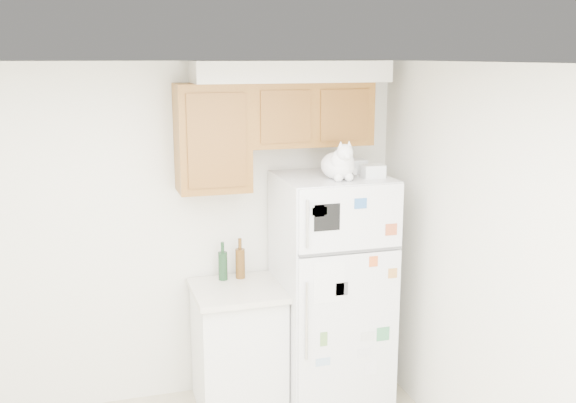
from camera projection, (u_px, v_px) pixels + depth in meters
name	position (u px, v px, depth m)	size (l,w,h in m)	color
room_shell	(195.00, 244.00, 3.16)	(3.84, 4.04, 2.52)	silver
refrigerator	(331.00, 290.00, 4.94)	(0.76, 0.78, 1.70)	white
base_counter	(238.00, 346.00, 4.90)	(0.64, 0.64, 0.92)	white
cat	(339.00, 164.00, 4.62)	(0.27, 0.40, 0.28)	white
storage_box_back	(353.00, 166.00, 4.87)	(0.18, 0.13, 0.10)	white
storage_box_front	(373.00, 171.00, 4.69)	(0.15, 0.11, 0.09)	white
bottle_green	(223.00, 261.00, 4.93)	(0.07, 0.07, 0.29)	#19381E
bottle_amber	(240.00, 258.00, 4.96)	(0.07, 0.07, 0.30)	#593814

